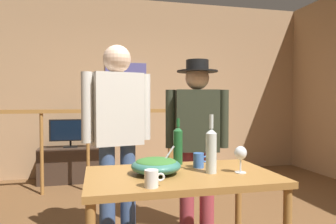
% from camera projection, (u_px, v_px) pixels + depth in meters
% --- Properties ---
extents(back_wall, '(5.74, 0.10, 2.88)m').
position_uv_depth(back_wall, '(144.00, 87.00, 5.13)').
color(back_wall, tan).
rests_on(back_wall, ground_plane).
extents(framed_picture, '(0.67, 0.03, 0.58)m').
position_uv_depth(framed_picture, '(126.00, 81.00, 5.00)').
color(framed_picture, '#565297').
extents(stair_railing, '(2.97, 0.10, 1.15)m').
position_uv_depth(stair_railing, '(103.00, 138.00, 4.09)').
color(stair_railing, '#9E6B33').
rests_on(stair_railing, ground_plane).
extents(tv_console, '(0.90, 0.40, 0.52)m').
position_uv_depth(tv_console, '(71.00, 164.00, 4.57)').
color(tv_console, '#38281E').
rests_on(tv_console, ground_plane).
extents(flat_screen_tv, '(0.59, 0.12, 0.42)m').
position_uv_depth(flat_screen_tv, '(70.00, 131.00, 4.52)').
color(flat_screen_tv, black).
rests_on(flat_screen_tv, tv_console).
extents(serving_table, '(1.19, 0.71, 0.75)m').
position_uv_depth(serving_table, '(181.00, 187.00, 1.94)').
color(serving_table, '#9E6B33').
rests_on(serving_table, ground_plane).
extents(salad_bowl, '(0.31, 0.31, 0.18)m').
position_uv_depth(salad_bowl, '(156.00, 165.00, 1.91)').
color(salad_bowl, '#337060').
rests_on(salad_bowl, serving_table).
extents(wine_glass, '(0.08, 0.08, 0.17)m').
position_uv_depth(wine_glass, '(241.00, 154.00, 1.94)').
color(wine_glass, silver).
rests_on(wine_glass, serving_table).
extents(wine_bottle_clear, '(0.07, 0.07, 0.38)m').
position_uv_depth(wine_bottle_clear, '(211.00, 150.00, 1.94)').
color(wine_bottle_clear, silver).
rests_on(wine_bottle_clear, serving_table).
extents(wine_bottle_green, '(0.07, 0.07, 0.33)m').
position_uv_depth(wine_bottle_green, '(178.00, 145.00, 2.21)').
color(wine_bottle_green, '#1E5628').
rests_on(wine_bottle_green, serving_table).
extents(mug_blue, '(0.11, 0.07, 0.10)m').
position_uv_depth(mug_blue, '(199.00, 160.00, 2.10)').
color(mug_blue, '#3866B2').
rests_on(mug_blue, serving_table).
extents(mug_white, '(0.11, 0.08, 0.09)m').
position_uv_depth(mug_white, '(152.00, 179.00, 1.62)').
color(mug_white, white).
rests_on(mug_white, serving_table).
extents(person_standing_left, '(0.58, 0.30, 1.67)m').
position_uv_depth(person_standing_left, '(117.00, 127.00, 2.55)').
color(person_standing_left, '#3D5684').
rests_on(person_standing_left, ground_plane).
extents(person_standing_right, '(0.55, 0.36, 1.57)m').
position_uv_depth(person_standing_right, '(197.00, 133.00, 2.71)').
color(person_standing_right, '#9E3842').
rests_on(person_standing_right, ground_plane).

